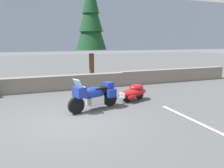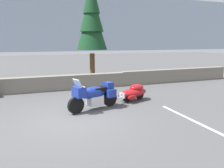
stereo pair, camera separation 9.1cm
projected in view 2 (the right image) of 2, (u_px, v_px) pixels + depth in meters
name	position (u px, v px, depth m)	size (l,w,h in m)	color
ground_plane	(73.00, 120.00, 7.87)	(80.00, 80.00, 0.00)	#4C4C4F
stone_guard_wall	(53.00, 83.00, 12.46)	(24.00, 0.56, 0.94)	slate
distant_ridgeline	(31.00, 29.00, 94.02)	(240.00, 80.00, 16.00)	#99A8BF
touring_motorcycle	(94.00, 95.00, 8.92)	(2.23, 1.18, 1.33)	black
car_shaped_trailer	(134.00, 92.00, 10.35)	(2.20, 1.15, 0.76)	black
pine_tree_tall	(92.00, 17.00, 14.00)	(1.95, 1.95, 6.75)	brown
parking_stripe_marker	(192.00, 120.00, 7.82)	(0.12, 3.60, 0.01)	silver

